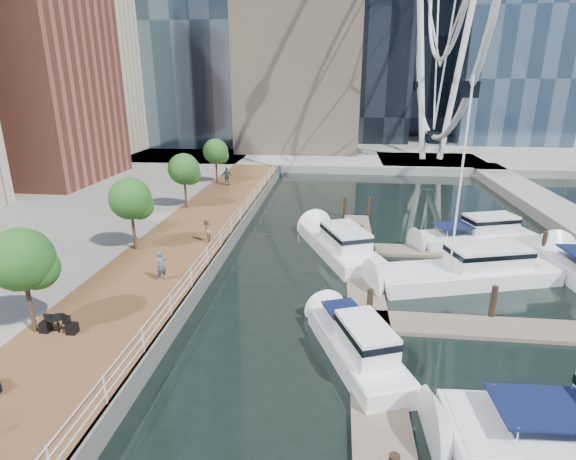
# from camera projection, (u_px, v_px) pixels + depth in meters

# --- Properties ---
(ground) EXTENTS (520.00, 520.00, 0.00)m
(ground) POSITION_uv_depth(u_px,v_px,m) (290.00, 443.00, 14.57)
(ground) COLOR black
(ground) RESTS_ON ground
(boardwalk) EXTENTS (6.00, 60.00, 1.00)m
(boardwalk) POSITION_uv_depth(u_px,v_px,m) (178.00, 252.00, 29.51)
(boardwalk) COLOR brown
(boardwalk) RESTS_ON ground
(seawall) EXTENTS (0.25, 60.00, 1.00)m
(seawall) POSITION_uv_depth(u_px,v_px,m) (223.00, 254.00, 29.20)
(seawall) COLOR #595954
(seawall) RESTS_ON ground
(land_far) EXTENTS (200.00, 114.00, 1.00)m
(land_far) POSITION_uv_depth(u_px,v_px,m) (334.00, 127.00, 110.66)
(land_far) COLOR gray
(land_far) RESTS_ON ground
(pier) EXTENTS (14.00, 12.00, 1.00)m
(pier) POSITION_uv_depth(u_px,v_px,m) (430.00, 163.00, 62.01)
(pier) COLOR gray
(pier) RESTS_ON ground
(railing) EXTENTS (0.10, 60.00, 1.05)m
(railing) POSITION_uv_depth(u_px,v_px,m) (220.00, 239.00, 28.88)
(railing) COLOR white
(railing) RESTS_ON boardwalk
(floating_docks) EXTENTS (16.00, 34.00, 2.60)m
(floating_docks) POSITION_uv_depth(u_px,v_px,m) (465.00, 300.00, 23.00)
(floating_docks) COLOR #6D6051
(floating_docks) RESTS_ON ground
(street_trees) EXTENTS (2.60, 42.60, 4.60)m
(street_trees) POSITION_uv_depth(u_px,v_px,m) (130.00, 199.00, 27.63)
(street_trees) COLOR #3F2B1C
(street_trees) RESTS_ON ground
(pedestrian_near) EXTENTS (0.69, 0.71, 1.64)m
(pedestrian_near) POSITION_uv_depth(u_px,v_px,m) (161.00, 266.00, 23.89)
(pedestrian_near) COLOR #4F5769
(pedestrian_near) RESTS_ON boardwalk
(pedestrian_mid) EXTENTS (0.64, 0.80, 1.60)m
(pedestrian_mid) POSITION_uv_depth(u_px,v_px,m) (206.00, 231.00, 29.64)
(pedestrian_mid) COLOR gray
(pedestrian_mid) RESTS_ON boardwalk
(pedestrian_far) EXTENTS (1.14, 0.56, 1.88)m
(pedestrian_far) POSITION_uv_depth(u_px,v_px,m) (227.00, 176.00, 45.99)
(pedestrian_far) COLOR #373E45
(pedestrian_far) RESTS_ON boardwalk
(moored_yachts) EXTENTS (19.90, 33.88, 11.50)m
(moored_yachts) POSITION_uv_depth(u_px,v_px,m) (476.00, 295.00, 24.71)
(moored_yachts) COLOR white
(moored_yachts) RESTS_ON ground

